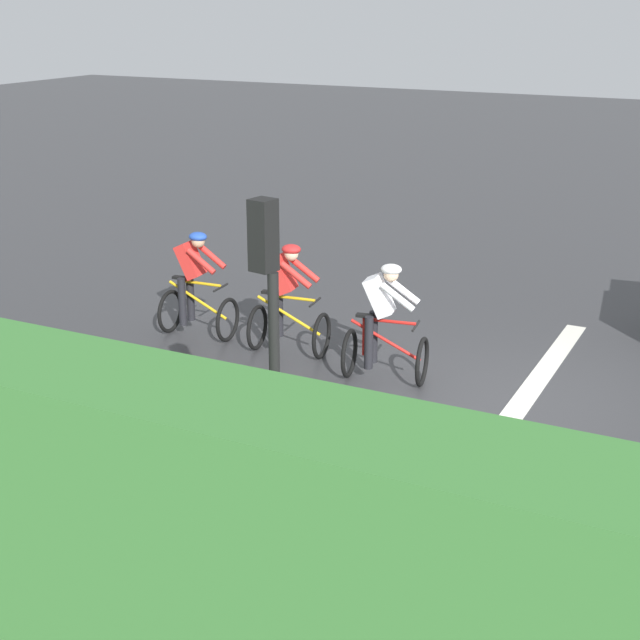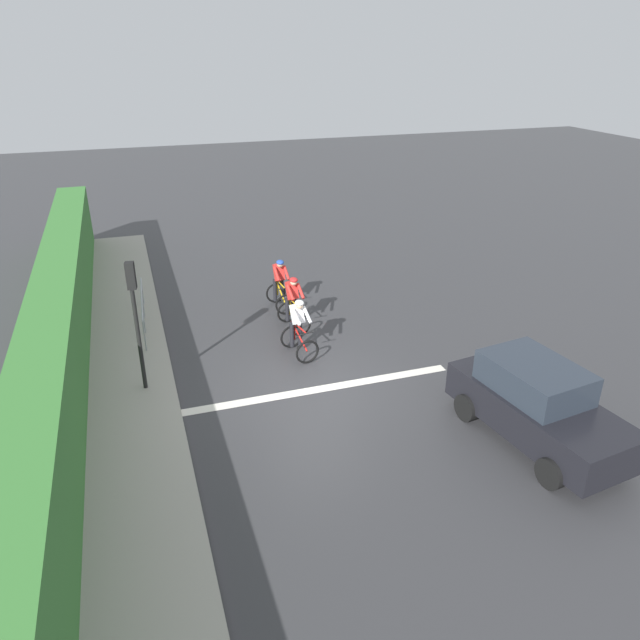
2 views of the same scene
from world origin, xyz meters
name	(u,v)px [view 2 (image 2 of 2)]	position (x,y,z in m)	size (l,w,h in m)	color
ground_plane	(316,386)	(0.00, 0.00, 0.00)	(80.00, 80.00, 0.00)	#333335
sidewalk_kerb	(116,376)	(-4.76, 2.00, 0.06)	(2.80, 24.71, 0.12)	#9E998E
stone_wall_low	(78,375)	(-5.66, 2.00, 0.24)	(0.44, 24.71, 0.48)	gray
hedge_wall	(58,343)	(-5.96, 2.00, 1.20)	(1.10, 24.71, 2.40)	#387533
road_marking_stop_line	(318,389)	(0.00, -0.16, 0.00)	(7.00, 0.30, 0.01)	silver
cyclist_lead	(280,285)	(0.41, 5.01, 0.80)	(0.74, 1.12, 1.66)	black
cyclist_second	(293,304)	(0.39, 3.41, 0.80)	(0.79, 1.14, 1.66)	black
cyclist_mid	(298,329)	(0.06, 1.75, 0.80)	(0.84, 1.17, 1.66)	black
car_black	(537,404)	(3.79, -3.53, 0.87)	(2.30, 4.29, 1.76)	black
traffic_light_near_crossing	(135,308)	(-4.06, 1.15, 2.22)	(0.23, 0.31, 3.34)	black
pedestrian_railing_kerbside	(142,305)	(-3.86, 4.77, 0.78)	(0.18, 3.42, 1.03)	#999EA3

